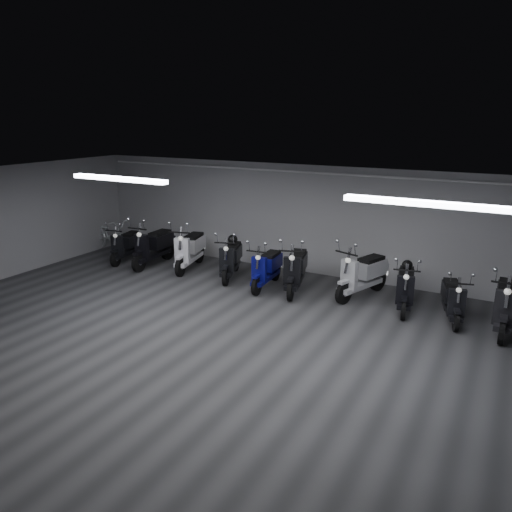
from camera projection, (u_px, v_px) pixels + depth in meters
The scene contains 19 objects.
floor at pixel (219, 354), 8.45m from camera, with size 14.00×10.00×0.01m, color #323235.
ceiling at pixel (215, 193), 7.67m from camera, with size 14.00×10.00×0.01m, color gray.
back_wall at pixel (326, 222), 12.28m from camera, with size 14.00×0.01×2.80m, color #98979A.
fluor_strip_left at pixel (119, 179), 9.91m from camera, with size 2.40×0.18×0.08m, color white.
fluor_strip_right at pixel (424, 203), 7.15m from camera, with size 2.40×0.18×0.08m, color white.
conduit at pixel (326, 173), 11.87m from camera, with size 0.05×0.05×13.60m, color white.
scooter_0 at pixel (126, 240), 13.67m from camera, with size 0.56×1.67×1.24m, color black, non-canonical shape.
scooter_1 at pixel (153, 240), 13.26m from camera, with size 0.65×1.94×1.45m, color black, non-canonical shape.
scooter_2 at pixel (189, 243), 12.93m from camera, with size 0.64×1.92×1.43m, color silver, non-canonical shape.
scooter_3 at pixel (231, 253), 12.24m from camera, with size 0.59×1.77×1.32m, color black, non-canonical shape.
scooter_4 at pixel (267, 262), 11.54m from camera, with size 0.58×1.73×1.29m, color #0A0C66, non-canonical shape.
scooter_5 at pixel (296, 262), 11.29m from camera, with size 0.63×1.89×1.41m, color black, non-canonical shape.
scooter_6 at pixel (363, 267), 10.92m from camera, with size 0.64×1.92×1.43m, color silver, non-canonical shape.
scooter_7 at pixel (406, 281), 10.23m from camera, with size 0.58×1.73×1.29m, color black, non-canonical shape.
scooter_8 at pixel (454, 293), 9.68m from camera, with size 0.53×1.59×1.19m, color black, non-canonical shape.
scooter_9 at pixel (507, 296), 9.18m from camera, with size 0.64×1.91×1.42m, color black, non-canonical shape.
bicycle at pixel (111, 231), 14.70m from camera, with size 0.67×1.90×1.23m, color white.
helmet_0 at pixel (407, 265), 10.37m from camera, with size 0.23×0.23×0.23m, color black.
helmet_1 at pixel (233, 240), 12.39m from camera, with size 0.25×0.25×0.25m, color black.
Camera 1 is at (4.23, -6.40, 3.98)m, focal length 34.22 mm.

